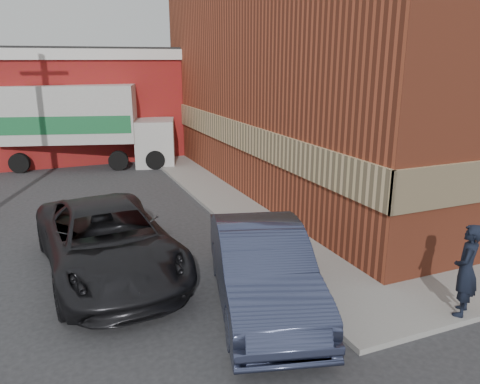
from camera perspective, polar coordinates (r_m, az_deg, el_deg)
name	(u,v)px	position (r m, az deg, el deg)	size (l,w,h in m)	color
ground	(327,303)	(10.46, 10.57, -13.18)	(90.00, 90.00, 0.00)	#28282B
brick_building	(386,68)	(21.48, 17.37, 14.27)	(14.25, 18.25, 9.36)	#983F27
sidewalk_west	(213,192)	(18.23, -3.35, 0.04)	(1.80, 18.00, 0.12)	gray
warehouse	(25,103)	(27.65, -24.76, 9.87)	(16.30, 8.30, 5.60)	maroon
man	(466,270)	(10.27, 25.86, -8.56)	(0.69, 0.45, 1.89)	black
sedan	(262,268)	(9.87, 2.70, -9.20)	(1.81, 5.19, 1.71)	#323853
suv_a	(107,240)	(11.71, -15.85, -5.70)	(2.81, 6.10, 1.69)	black
box_truck	(87,120)	(23.59, -18.14, 8.31)	(8.19, 4.39, 3.88)	beige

